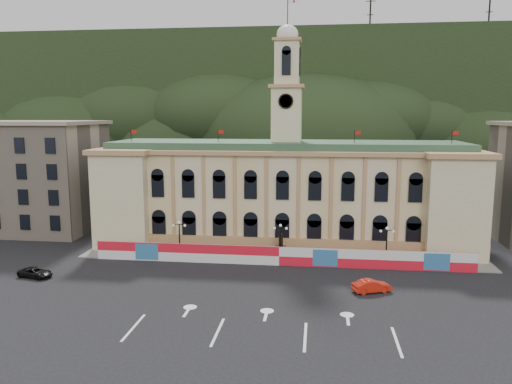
# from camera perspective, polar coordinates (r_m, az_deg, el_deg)

# --- Properties ---
(ground) EXTENTS (260.00, 260.00, 0.00)m
(ground) POSITION_cam_1_polar(r_m,az_deg,el_deg) (52.42, 1.33, -13.22)
(ground) COLOR black
(ground) RESTS_ON ground
(lane_markings) EXTENTS (26.00, 10.00, 0.02)m
(lane_markings) POSITION_cam_1_polar(r_m,az_deg,el_deg) (47.85, 0.71, -15.45)
(lane_markings) COLOR white
(lane_markings) RESTS_ON ground
(hill_ridge) EXTENTS (230.00, 80.00, 64.00)m
(hill_ridge) POSITION_cam_1_polar(r_m,az_deg,el_deg) (170.38, 5.55, 8.78)
(hill_ridge) COLOR black
(hill_ridge) RESTS_ON ground
(city_hall) EXTENTS (56.20, 17.60, 37.10)m
(city_hall) POSITION_cam_1_polar(r_m,az_deg,el_deg) (77.03, 3.42, 0.01)
(city_hall) COLOR beige
(city_hall) RESTS_ON ground
(side_building_left) EXTENTS (21.00, 17.00, 18.60)m
(side_building_left) POSITION_cam_1_polar(r_m,az_deg,el_deg) (93.15, -23.86, 1.73)
(side_building_left) COLOR tan
(side_building_left) RESTS_ON ground
(hoarding_fence) EXTENTS (50.00, 0.44, 2.50)m
(hoarding_fence) POSITION_cam_1_polar(r_m,az_deg,el_deg) (66.21, 2.71, -7.32)
(hoarding_fence) COLOR red
(hoarding_fence) RESTS_ON ground
(pavement) EXTENTS (56.00, 5.50, 0.16)m
(pavement) POSITION_cam_1_polar(r_m,az_deg,el_deg) (69.11, 2.83, -7.63)
(pavement) COLOR slate
(pavement) RESTS_ON ground
(statue) EXTENTS (1.40, 1.40, 3.72)m
(statue) POSITION_cam_1_polar(r_m,az_deg,el_deg) (69.04, 2.85, -6.69)
(statue) COLOR #595651
(statue) RESTS_ON ground
(lamp_left) EXTENTS (1.96, 0.44, 5.15)m
(lamp_left) POSITION_cam_1_polar(r_m,az_deg,el_deg) (69.99, -8.75, -4.97)
(lamp_left) COLOR black
(lamp_left) RESTS_ON ground
(lamp_center) EXTENTS (1.96, 0.44, 5.15)m
(lamp_center) POSITION_cam_1_polar(r_m,az_deg,el_deg) (67.59, 2.80, -5.38)
(lamp_center) COLOR black
(lamp_center) RESTS_ON ground
(lamp_right) EXTENTS (1.96, 0.44, 5.15)m
(lamp_right) POSITION_cam_1_polar(r_m,az_deg,el_deg) (68.04, 14.70, -5.57)
(lamp_right) COLOR black
(lamp_right) RESTS_ON ground
(red_sedan) EXTENTS (4.47, 5.39, 1.44)m
(red_sedan) POSITION_cam_1_polar(r_m,az_deg,el_deg) (58.18, 13.07, -10.42)
(red_sedan) COLOR red
(red_sedan) RESTS_ON ground
(black_suv) EXTENTS (3.79, 5.14, 1.20)m
(black_suv) POSITION_cam_1_polar(r_m,az_deg,el_deg) (67.28, -23.91, -8.41)
(black_suv) COLOR black
(black_suv) RESTS_ON ground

